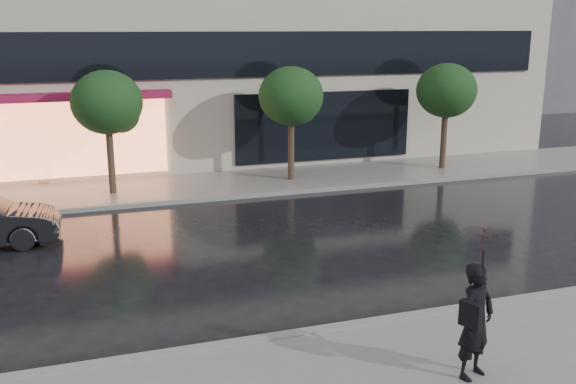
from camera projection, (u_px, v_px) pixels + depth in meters
name	position (u px, v px, depth m)	size (l,w,h in m)	color
ground	(309.00, 311.00, 12.23)	(120.00, 120.00, 0.00)	black
sidewalk_far	(205.00, 186.00, 21.64)	(60.00, 3.50, 0.12)	slate
curb_near	(328.00, 331.00, 11.30)	(60.00, 0.25, 0.14)	gray
curb_far	(215.00, 198.00, 20.03)	(60.00, 0.25, 0.14)	gray
tree_mid_west	(109.00, 105.00, 19.83)	(2.20, 2.20, 3.99)	#33261C
tree_mid_east	(292.00, 98.00, 21.65)	(2.20, 2.20, 3.99)	#33261C
tree_far_east	(447.00, 92.00, 23.48)	(2.20, 2.20, 3.99)	#33261C
pedestrian_with_umbrella	(480.00, 287.00, 9.41)	(1.08, 1.09, 2.37)	black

